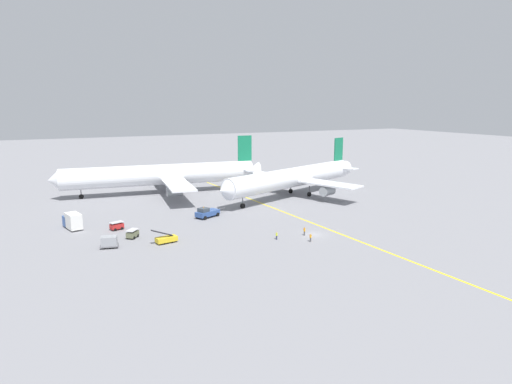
% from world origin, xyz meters
% --- Properties ---
extents(ground_plane, '(600.00, 600.00, 0.00)m').
position_xyz_m(ground_plane, '(0.00, 0.00, 0.00)').
color(ground_plane, gray).
extents(taxiway_stripe, '(7.23, 119.84, 0.01)m').
position_xyz_m(taxiway_stripe, '(4.55, 10.00, 0.00)').
color(taxiway_stripe, yellow).
rests_on(taxiway_stripe, ground).
extents(airliner_at_gate_left, '(60.95, 46.88, 16.48)m').
position_xyz_m(airliner_at_gate_left, '(-16.83, 54.68, 5.58)').
color(airliner_at_gate_left, white).
rests_on(airliner_at_gate_left, ground).
extents(airliner_being_pushed, '(53.38, 38.76, 15.51)m').
position_xyz_m(airliner_being_pushed, '(15.65, 34.25, 5.46)').
color(airliner_being_pushed, white).
rests_on(airliner_being_pushed, ground).
extents(pushback_tug, '(8.73, 5.18, 2.77)m').
position_xyz_m(pushback_tug, '(-14.67, 22.40, 1.16)').
color(pushback_tug, '#2D4C8C').
rests_on(pushback_tug, ground).
extents(gse_baggage_cart_trailing, '(3.08, 2.34, 1.71)m').
position_xyz_m(gse_baggage_cart_trailing, '(-35.20, 20.89, 0.86)').
color(gse_baggage_cart_trailing, red).
rests_on(gse_baggage_cart_trailing, ground).
extents(gse_baggage_cart_near_cluster, '(2.96, 3.11, 1.71)m').
position_xyz_m(gse_baggage_cart_near_cluster, '(-33.31, 13.53, 0.86)').
color(gse_baggage_cart_near_cluster, '#666B4C').
rests_on(gse_baggage_cart_near_cluster, ground).
extents(gse_container_dolly_flat, '(3.59, 2.83, 2.15)m').
position_xyz_m(gse_container_dolly_flat, '(-38.30, 9.32, 1.17)').
color(gse_container_dolly_flat, slate).
rests_on(gse_container_dolly_flat, ground).
extents(gse_catering_truck_tall, '(3.76, 6.25, 3.50)m').
position_xyz_m(gse_catering_truck_tall, '(-43.45, 25.64, 1.76)').
color(gse_catering_truck_tall, '#2D5199').
rests_on(gse_catering_truck_tall, ground).
extents(gse_belt_loader_portside, '(5.06, 2.44, 3.02)m').
position_xyz_m(gse_belt_loader_portside, '(-28.17, 7.53, 0.83)').
color(gse_belt_loader_portside, gold).
rests_on(gse_belt_loader_portside, ground).
extents(ground_crew_wing_walker_right, '(0.36, 0.48, 1.71)m').
position_xyz_m(ground_crew_wing_walker_right, '(-1.90, 0.22, 0.89)').
color(ground_crew_wing_walker_right, '#4C4C51').
rests_on(ground_crew_wing_walker_right, ground).
extents(ground_crew_ramp_agent_by_cones, '(0.36, 0.48, 1.65)m').
position_xyz_m(ground_crew_ramp_agent_by_cones, '(-3.10, -3.88, 0.86)').
color(ground_crew_ramp_agent_by_cones, '#4C4C51').
rests_on(ground_crew_ramp_agent_by_cones, ground).
extents(ground_crew_marshaller_foreground, '(0.42, 0.42, 1.55)m').
position_xyz_m(ground_crew_marshaller_foreground, '(-8.25, 0.23, 0.80)').
color(ground_crew_marshaller_foreground, '#2D3351').
rests_on(ground_crew_marshaller_foreground, ground).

